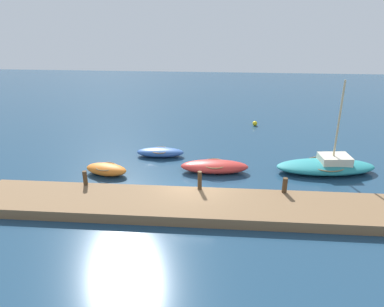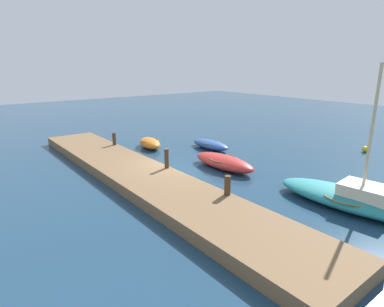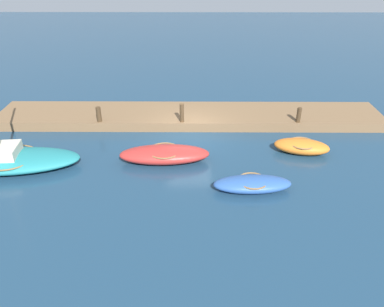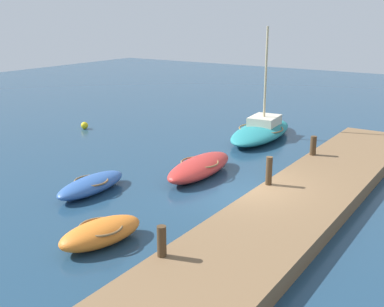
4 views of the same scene
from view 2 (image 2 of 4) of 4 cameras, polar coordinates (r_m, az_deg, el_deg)
name	(u,v)px [view 2 (image 2 of 4)]	position (r m, az deg, el deg)	size (l,w,h in m)	color
ground_plane	(173,173)	(17.93, -3.45, -3.51)	(84.00, 84.00, 0.00)	navy
dock_platform	(140,176)	(16.83, -9.25, -4.01)	(22.49, 3.28, 0.54)	brown
rowboat_red	(224,162)	(18.65, 5.69, -1.52)	(4.40, 1.72, 0.78)	#B72D28
rowboat_blue	(210,144)	(23.01, 3.30, 1.62)	(3.40, 1.38, 0.61)	#2D569E
dinghy_orange	(150,143)	(23.41, -7.56, 1.88)	(2.92, 1.79, 0.71)	orange
sailboat_teal	(352,198)	(15.17, 26.73, -7.06)	(6.52, 2.96, 5.94)	teal
mooring_post_west	(114,139)	(22.48, -13.75, 2.55)	(0.24, 0.24, 0.84)	#47331E
mooring_post_mid_west	(167,158)	(16.92, -4.57, -0.90)	(0.23, 0.23, 1.06)	#47331E
mooring_post_mid_east	(227,185)	(13.54, 6.36, -5.69)	(0.27, 0.27, 0.85)	#47331E
marker_buoy	(365,149)	(25.19, 28.55, 0.70)	(0.42, 0.42, 0.42)	yellow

